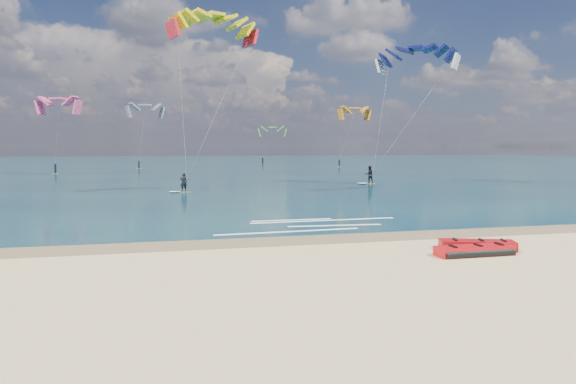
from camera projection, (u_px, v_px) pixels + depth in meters
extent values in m
plane|color=tan|center=(219.00, 182.00, 58.05)|extent=(320.00, 320.00, 0.00)
cube|color=brown|center=(306.00, 240.00, 22.19)|extent=(320.00, 2.40, 0.01)
cube|color=#092636|center=(192.00, 164.00, 120.07)|extent=(320.00, 200.00, 0.04)
cube|color=#ABC116|center=(184.00, 192.00, 45.05)|extent=(1.26, 0.46, 0.05)
imported|color=black|center=(184.00, 182.00, 44.97)|extent=(0.66, 0.49, 1.65)
cylinder|color=black|center=(187.00, 180.00, 44.75)|extent=(0.50, 0.07, 0.04)
cube|color=gold|center=(369.00, 183.00, 55.32)|extent=(1.52, 0.71, 0.06)
imported|color=black|center=(369.00, 174.00, 55.23)|extent=(0.95, 0.77, 1.85)
cylinder|color=black|center=(373.00, 172.00, 54.97)|extent=(0.59, 0.15, 0.04)
cube|color=white|center=(335.00, 225.00, 25.95)|extent=(4.83, 0.59, 0.01)
cube|color=white|center=(324.00, 220.00, 27.69)|extent=(8.16, 0.53, 0.01)
cube|color=white|center=(292.00, 220.00, 27.87)|extent=(4.45, 0.26, 0.01)
cube|color=white|center=(288.00, 232.00, 24.06)|extent=(7.05, 0.62, 0.01)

